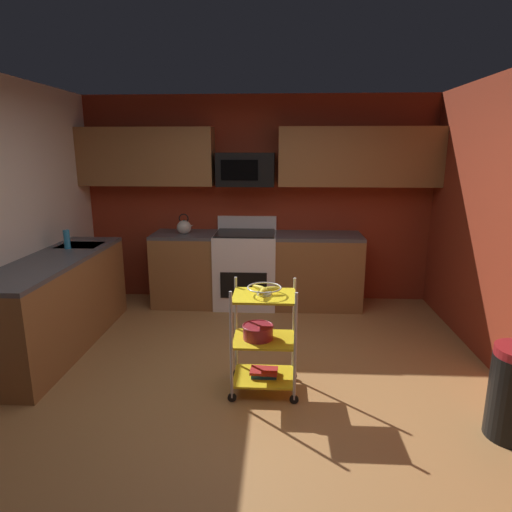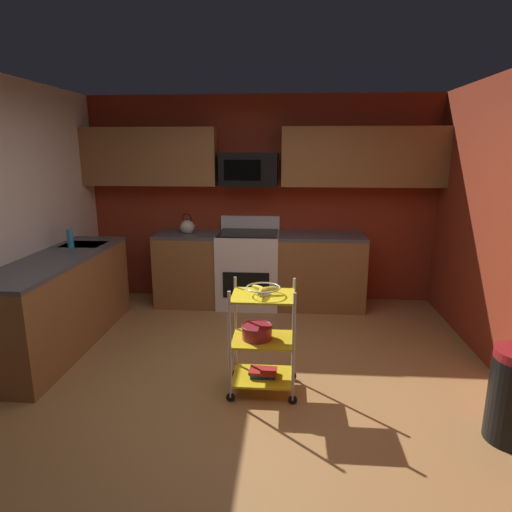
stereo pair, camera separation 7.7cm
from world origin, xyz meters
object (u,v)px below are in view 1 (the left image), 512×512
Objects in this scene: microwave at (246,169)px; fruit_bowl at (264,289)px; kettle at (184,227)px; oven_range at (246,268)px; mixing_bowl_large at (258,331)px; book_stack at (264,372)px; dish_soap_bottle at (67,239)px; rolling_cart at (264,339)px.

fruit_bowl is (0.31, -2.18, -0.82)m from microwave.
microwave reaches higher than kettle.
oven_range is 4.37× the size of mixing_bowl_large.
fruit_bowl is (0.31, -2.07, 0.40)m from oven_range.
microwave is 3.02× the size of book_stack.
kettle is at bearing 117.54° from book_stack.
dish_soap_bottle reaches higher than fruit_bowl.
microwave is at bearing 96.89° from mixing_bowl_large.
fruit_bowl is 0.36m from mixing_bowl_large.
book_stack is 2.55m from dish_soap_bottle.
rolling_cart reaches higher than mixing_bowl_large.
fruit_bowl reaches higher than mixing_bowl_large.
rolling_cart is 0.08m from mixing_bowl_large.
rolling_cart is 2.46m from dish_soap_bottle.
rolling_cart is at bearing -81.84° from microwave.
oven_range is 4.75× the size of book_stack.
dish_soap_bottle is (-2.07, 1.12, 0.50)m from mixing_bowl_large.
dish_soap_bottle is at bearing 152.02° from fruit_bowl.
oven_range is at bearing 98.56° from book_stack.
rolling_cart is 3.63× the size of mixing_bowl_large.
book_stack is (0.31, -2.07, -0.32)m from oven_range.
oven_range is at bearing 98.56° from rolling_cart.
mixing_bowl_large is (-0.05, 0.00, 0.07)m from rolling_cart.
oven_range is at bearing -89.74° from microwave.
kettle is at bearing 116.46° from mixing_bowl_large.
dish_soap_bottle is (-1.81, -1.05, -0.68)m from microwave.
microwave is 3.50× the size of dish_soap_bottle.
oven_range is 2.10m from rolling_cart.
fruit_bowl is 1.36× the size of dish_soap_bottle.
rolling_cart is 0.29m from book_stack.
mixing_bowl_large is 1.09× the size of book_stack.
fruit_bowl is 1.08× the size of mixing_bowl_large.
rolling_cart is at bearing 90.00° from book_stack.
kettle is (-1.08, 2.07, 0.12)m from fruit_bowl.
rolling_cart reaches higher than book_stack.
microwave is 2.69m from book_stack.
kettle is at bearing 117.54° from fruit_bowl.
oven_range is 1.23m from microwave.
book_stack is (0.05, -0.00, -0.36)m from mixing_bowl_large.
dish_soap_bottle is (-2.12, 1.12, 0.57)m from rolling_cart.
dish_soap_bottle is at bearing -152.31° from oven_range.
microwave is at bearing 98.16° from rolling_cart.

